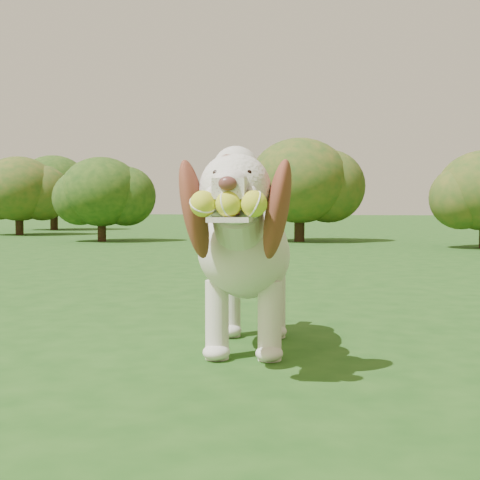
# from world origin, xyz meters

# --- Properties ---
(ground) EXTENTS (80.00, 80.00, 0.00)m
(ground) POSITION_xyz_m (0.00, 0.00, 0.00)
(ground) COLOR #1B4914
(ground) RESTS_ON ground
(dog) EXTENTS (0.54, 1.30, 0.84)m
(dog) POSITION_xyz_m (0.09, -0.18, 0.45)
(dog) COLOR silver
(dog) RESTS_ON ground
(shrub_a) EXTENTS (1.41, 1.41, 1.46)m
(shrub_a) POSITION_xyz_m (-4.34, 7.73, 0.86)
(shrub_a) COLOR #382314
(shrub_a) RESTS_ON ground
(shrub_e) EXTENTS (1.59, 1.59, 1.65)m
(shrub_e) POSITION_xyz_m (-7.13, 9.61, 0.97)
(shrub_e) COLOR #382314
(shrub_e) RESTS_ON ground
(shrub_g) EXTENTS (1.82, 1.82, 1.89)m
(shrub_g) POSITION_xyz_m (-7.89, 12.41, 1.11)
(shrub_g) COLOR #382314
(shrub_g) RESTS_ON ground
(shrub_b) EXTENTS (1.72, 1.72, 1.78)m
(shrub_b) POSITION_xyz_m (-1.01, 8.48, 1.05)
(shrub_b) COLOR #382314
(shrub_b) RESTS_ON ground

